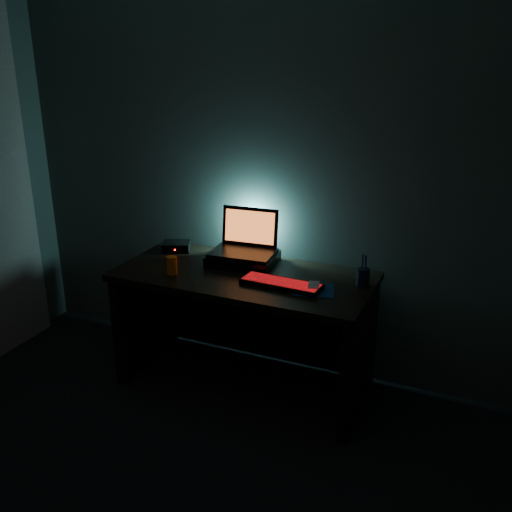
# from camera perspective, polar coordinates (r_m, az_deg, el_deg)

# --- Properties ---
(room) EXTENTS (3.50, 4.00, 2.50)m
(room) POSITION_cam_1_polar(r_m,az_deg,el_deg) (1.91, -22.02, -4.44)
(room) COLOR black
(room) RESTS_ON ground
(desk) EXTENTS (1.50, 0.70, 0.75)m
(desk) POSITION_cam_1_polar(r_m,az_deg,el_deg) (3.49, -0.83, -5.40)
(desk) COLOR black
(desk) RESTS_ON ground
(riser) EXTENTS (0.42, 0.33, 0.06)m
(riser) POSITION_cam_1_polar(r_m,az_deg,el_deg) (3.48, -1.31, -0.27)
(riser) COLOR black
(riser) RESTS_ON desk
(laptop) EXTENTS (0.40, 0.31, 0.26)m
(laptop) POSITION_cam_1_polar(r_m,az_deg,el_deg) (3.50, -1.03, 1.39)
(laptop) COLOR black
(laptop) RESTS_ON riser
(keyboard) EXTENTS (0.47, 0.17, 0.03)m
(keyboard) POSITION_cam_1_polar(r_m,az_deg,el_deg) (3.16, 2.56, -2.78)
(keyboard) COLOR black
(keyboard) RESTS_ON desk
(mousepad) EXTENTS (0.26, 0.25, 0.00)m
(mousepad) POSITION_cam_1_polar(r_m,az_deg,el_deg) (3.13, 5.78, -3.36)
(mousepad) COLOR navy
(mousepad) RESTS_ON desk
(mouse) EXTENTS (0.08, 0.11, 0.03)m
(mouse) POSITION_cam_1_polar(r_m,az_deg,el_deg) (3.13, 5.79, -3.07)
(mouse) COLOR #98999E
(mouse) RESTS_ON mousepad
(pen_cup) EXTENTS (0.07, 0.07, 0.10)m
(pen_cup) POSITION_cam_1_polar(r_m,az_deg,el_deg) (3.21, 10.66, -2.09)
(pen_cup) COLOR black
(pen_cup) RESTS_ON desk
(juice_glass) EXTENTS (0.06, 0.06, 0.11)m
(juice_glass) POSITION_cam_1_polar(r_m,az_deg,el_deg) (3.35, -8.42, -0.92)
(juice_glass) COLOR orange
(juice_glass) RESTS_ON desk
(router) EXTENTS (0.21, 0.20, 0.06)m
(router) POSITION_cam_1_polar(r_m,az_deg,el_deg) (3.74, -7.98, 0.96)
(router) COLOR black
(router) RESTS_ON desk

